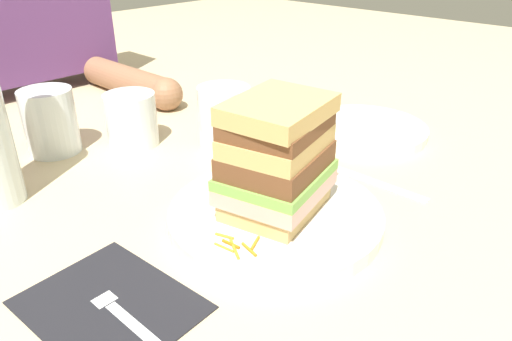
{
  "coord_description": "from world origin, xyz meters",
  "views": [
    {
      "loc": [
        -0.37,
        -0.34,
        0.31
      ],
      "look_at": [
        -0.0,
        0.0,
        0.06
      ],
      "focal_mm": 33.52,
      "sensor_mm": 36.0,
      "label": 1
    }
  ],
  "objects_px": {
    "napkin_dark": "(110,304)",
    "juice_glass": "(225,121)",
    "knife": "(364,178)",
    "empty_tumbler_0": "(50,121)",
    "sandwich": "(276,159)",
    "main_plate": "(275,215)",
    "side_plate": "(365,129)",
    "fork": "(123,314)",
    "empty_tumbler_1": "(132,119)"
  },
  "relations": [
    {
      "from": "napkin_dark",
      "to": "juice_glass",
      "type": "xyz_separation_m",
      "value": [
        0.32,
        0.18,
        0.04
      ]
    },
    {
      "from": "knife",
      "to": "juice_glass",
      "type": "distance_m",
      "value": 0.23
    },
    {
      "from": "knife",
      "to": "empty_tumbler_0",
      "type": "distance_m",
      "value": 0.47
    },
    {
      "from": "sandwich",
      "to": "main_plate",
      "type": "bearing_deg",
      "value": 27.47
    },
    {
      "from": "juice_glass",
      "to": "empty_tumbler_0",
      "type": "xyz_separation_m",
      "value": [
        -0.19,
        0.18,
        0.01
      ]
    },
    {
      "from": "napkin_dark",
      "to": "side_plate",
      "type": "distance_m",
      "value": 0.52
    },
    {
      "from": "main_plate",
      "to": "napkin_dark",
      "type": "xyz_separation_m",
      "value": [
        -0.21,
        0.02,
        -0.01
      ]
    },
    {
      "from": "fork",
      "to": "empty_tumbler_1",
      "type": "relative_size",
      "value": 1.99
    },
    {
      "from": "napkin_dark",
      "to": "main_plate",
      "type": "bearing_deg",
      "value": -5.05
    },
    {
      "from": "sandwich",
      "to": "knife",
      "type": "height_order",
      "value": "sandwich"
    },
    {
      "from": "napkin_dark",
      "to": "fork",
      "type": "height_order",
      "value": "fork"
    },
    {
      "from": "main_plate",
      "to": "knife",
      "type": "height_order",
      "value": "main_plate"
    },
    {
      "from": "napkin_dark",
      "to": "side_plate",
      "type": "xyz_separation_m",
      "value": [
        0.52,
        0.05,
        0.01
      ]
    },
    {
      "from": "juice_glass",
      "to": "empty_tumbler_0",
      "type": "distance_m",
      "value": 0.26
    },
    {
      "from": "main_plate",
      "to": "side_plate",
      "type": "relative_size",
      "value": 1.22
    },
    {
      "from": "main_plate",
      "to": "sandwich",
      "type": "distance_m",
      "value": 0.07
    },
    {
      "from": "knife",
      "to": "side_plate",
      "type": "bearing_deg",
      "value": 31.29
    },
    {
      "from": "sandwich",
      "to": "empty_tumbler_0",
      "type": "distance_m",
      "value": 0.39
    },
    {
      "from": "main_plate",
      "to": "empty_tumbler_0",
      "type": "relative_size",
      "value": 2.54
    },
    {
      "from": "empty_tumbler_0",
      "to": "juice_glass",
      "type": "bearing_deg",
      "value": -44.16
    },
    {
      "from": "napkin_dark",
      "to": "knife",
      "type": "distance_m",
      "value": 0.38
    },
    {
      "from": "knife",
      "to": "empty_tumbler_0",
      "type": "xyz_separation_m",
      "value": [
        -0.25,
        0.4,
        0.05
      ]
    },
    {
      "from": "empty_tumbler_1",
      "to": "fork",
      "type": "bearing_deg",
      "value": -125.63
    },
    {
      "from": "main_plate",
      "to": "sandwich",
      "type": "height_order",
      "value": "sandwich"
    },
    {
      "from": "empty_tumbler_1",
      "to": "juice_glass",
      "type": "bearing_deg",
      "value": -53.06
    },
    {
      "from": "fork",
      "to": "empty_tumbler_1",
      "type": "height_order",
      "value": "empty_tumbler_1"
    },
    {
      "from": "main_plate",
      "to": "empty_tumbler_1",
      "type": "relative_size",
      "value": 3.01
    },
    {
      "from": "sandwich",
      "to": "knife",
      "type": "xyz_separation_m",
      "value": [
        0.17,
        -0.02,
        -0.08
      ]
    },
    {
      "from": "fork",
      "to": "juice_glass",
      "type": "height_order",
      "value": "juice_glass"
    },
    {
      "from": "juice_glass",
      "to": "empty_tumbler_1",
      "type": "height_order",
      "value": "juice_glass"
    },
    {
      "from": "empty_tumbler_0",
      "to": "empty_tumbler_1",
      "type": "relative_size",
      "value": 1.19
    },
    {
      "from": "empty_tumbler_0",
      "to": "side_plate",
      "type": "distance_m",
      "value": 0.5
    },
    {
      "from": "main_plate",
      "to": "sandwich",
      "type": "bearing_deg",
      "value": -152.53
    },
    {
      "from": "fork",
      "to": "knife",
      "type": "relative_size",
      "value": 0.83
    },
    {
      "from": "empty_tumbler_0",
      "to": "main_plate",
      "type": "bearing_deg",
      "value": -78.03
    },
    {
      "from": "fork",
      "to": "knife",
      "type": "bearing_deg",
      "value": -2.35
    },
    {
      "from": "empty_tumbler_0",
      "to": "fork",
      "type": "bearing_deg",
      "value": -108.55
    },
    {
      "from": "side_plate",
      "to": "fork",
      "type": "bearing_deg",
      "value": -172.24
    },
    {
      "from": "juice_glass",
      "to": "side_plate",
      "type": "distance_m",
      "value": 0.24
    },
    {
      "from": "fork",
      "to": "empty_tumbler_1",
      "type": "bearing_deg",
      "value": 54.37
    },
    {
      "from": "sandwich",
      "to": "napkin_dark",
      "type": "bearing_deg",
      "value": 174.89
    },
    {
      "from": "juice_glass",
      "to": "sandwich",
      "type": "bearing_deg",
      "value": -118.84
    },
    {
      "from": "napkin_dark",
      "to": "sandwich",
      "type": "bearing_deg",
      "value": -5.11
    },
    {
      "from": "sandwich",
      "to": "juice_glass",
      "type": "xyz_separation_m",
      "value": [
        0.11,
        0.2,
        -0.04
      ]
    },
    {
      "from": "juice_glass",
      "to": "empty_tumbler_1",
      "type": "distance_m",
      "value": 0.15
    },
    {
      "from": "fork",
      "to": "side_plate",
      "type": "relative_size",
      "value": 0.81
    },
    {
      "from": "fork",
      "to": "juice_glass",
      "type": "distance_m",
      "value": 0.38
    },
    {
      "from": "side_plate",
      "to": "knife",
      "type": "bearing_deg",
      "value": -148.71
    },
    {
      "from": "main_plate",
      "to": "sandwich",
      "type": "relative_size",
      "value": 1.77
    },
    {
      "from": "napkin_dark",
      "to": "knife",
      "type": "bearing_deg",
      "value": -5.73
    }
  ]
}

